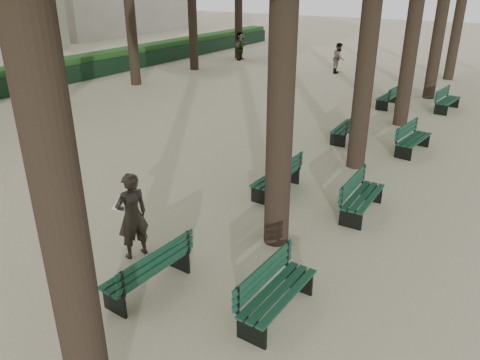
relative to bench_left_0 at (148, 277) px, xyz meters
The scene contains 14 objects.
ground 0.55m from the bench_left_0, 140.61° to the right, with size 120.00×120.00×0.00m, color #BAAF8D.
bench_left_0 is the anchor object (origin of this frame).
bench_left_1 4.84m from the bench_left_0, 90.00° to the left, with size 0.62×1.81×0.92m.
bench_left_2 9.89m from the bench_left_0, 90.00° to the left, with size 0.64×1.82×0.92m.
bench_left_3 15.10m from the bench_left_0, 90.00° to the left, with size 0.69×1.83×0.92m.
bench_right_0 2.35m from the bench_left_0, 14.90° to the left, with size 0.63×1.82×0.92m.
bench_right_1 5.36m from the bench_left_0, 64.96° to the left, with size 0.60×1.81×0.92m.
bench_right_2 10.07m from the bench_left_0, 76.99° to the left, with size 0.79×1.86×0.92m.
bench_right_3 15.86m from the bench_left_0, 81.78° to the left, with size 0.78×1.86×0.92m.
man_with_map 1.37m from the bench_left_0, 144.73° to the left, with size 0.72×0.80×1.79m.
pedestrian_a 21.67m from the bench_left_0, 102.32° to the left, with size 0.82×0.34×1.70m, color #262628.
pedestrian_e 25.09m from the bench_left_0, 118.20° to the left, with size 1.68×0.36×1.81m, color #262628.
fence 18.73m from the bench_left_0, 145.15° to the left, with size 0.08×42.00×0.90m, color black.
hedge 19.31m from the bench_left_0, 146.34° to the left, with size 1.20×42.00×1.20m, color #1A4718.
Camera 1 is at (5.41, -4.70, 5.17)m, focal length 35.00 mm.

